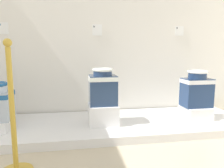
% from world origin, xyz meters
% --- Properties ---
extents(wall_back, '(4.55, 0.06, 3.10)m').
position_xyz_m(wall_back, '(2.17, 2.45, 1.55)').
color(wall_back, white).
rests_on(wall_back, ground_plane).
extents(display_platform, '(3.62, 1.04, 0.09)m').
position_xyz_m(display_platform, '(2.17, 1.88, 0.05)').
color(display_platform, white).
rests_on(display_platform, ground_plane).
extents(plinth_block_rightmost, '(0.35, 0.35, 0.24)m').
position_xyz_m(plinth_block_rightmost, '(2.15, 1.82, 0.21)').
color(plinth_block_rightmost, white).
rests_on(plinth_block_rightmost, display_platform).
extents(antique_toilet_rightmost, '(0.33, 0.28, 0.44)m').
position_xyz_m(antique_toilet_rightmost, '(2.15, 1.82, 0.55)').
color(antique_toilet_rightmost, navy).
rests_on(antique_toilet_rightmost, plinth_block_rightmost).
extents(plinth_block_pale_glazed, '(0.32, 0.33, 0.16)m').
position_xyz_m(plinth_block_pale_glazed, '(3.36, 1.81, 0.18)').
color(plinth_block_pale_glazed, white).
rests_on(plinth_block_pale_glazed, display_platform).
extents(antique_toilet_pale_glazed, '(0.36, 0.25, 0.47)m').
position_xyz_m(antique_toilet_pale_glazed, '(3.36, 1.81, 0.49)').
color(antique_toilet_pale_glazed, navy).
rests_on(antique_toilet_pale_glazed, plinth_block_pale_glazed).
extents(info_placard_first, '(0.13, 0.01, 0.15)m').
position_xyz_m(info_placard_first, '(0.91, 2.41, 1.26)').
color(info_placard_first, white).
extents(info_placard_second, '(0.13, 0.01, 0.15)m').
position_xyz_m(info_placard_second, '(2.15, 2.41, 1.26)').
color(info_placard_second, white).
extents(info_placard_third, '(0.13, 0.01, 0.14)m').
position_xyz_m(info_placard_third, '(3.39, 2.41, 1.27)').
color(info_placard_third, white).
extents(stanchion_post_near_left, '(0.26, 0.26, 1.06)m').
position_xyz_m(stanchion_post_near_left, '(1.35, 1.00, 0.32)').
color(stanchion_post_near_left, gold).
rests_on(stanchion_post_near_left, ground_plane).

